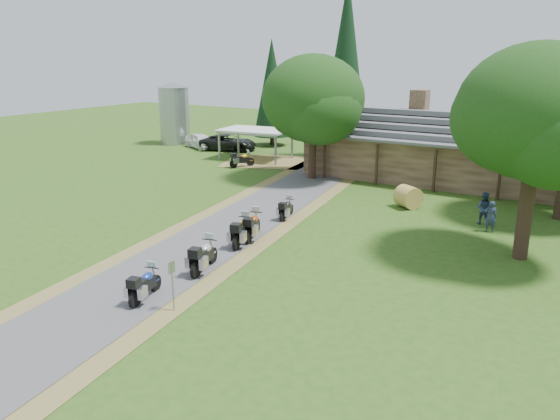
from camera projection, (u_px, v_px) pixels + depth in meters
The scene contains 21 objects.
ground at pixel (158, 271), 22.86m from camera, with size 120.00×120.00×0.00m, color #2A5217.
driveway at pixel (208, 242), 26.40m from camera, with size 46.00×46.00×0.00m, color #4D4D4F.
lodge at pixel (454, 146), 38.94m from camera, with size 21.40×9.40×4.90m, color brown, non-canonical shape.
silo at pixel (174, 113), 54.35m from camera, with size 2.97×2.97×6.04m, color gray.
carport at pixel (256, 144), 46.85m from camera, with size 5.90×3.94×2.56m, color white, non-canonical shape.
car_white_sedan at pixel (201, 139), 52.15m from camera, with size 5.34×2.25×1.78m, color white.
car_dark_suv at pixel (228, 139), 51.00m from camera, with size 5.77×2.46×2.21m, color black.
motorcycle_row_a at pixel (145, 283), 20.13m from camera, with size 1.87×0.61×1.28m, color navy, non-canonical shape.
motorcycle_row_b at pixel (204, 254), 22.76m from camera, with size 2.12×0.69×1.45m, color #B0B2B8, non-canonical shape.
motorcycle_row_c at pixel (242, 230), 25.89m from camera, with size 2.14×0.70×1.47m, color gold, non-canonical shape.
motorcycle_row_d at pixel (253, 224), 26.76m from camera, with size 2.11×0.69×1.44m, color #C14C14, non-canonical shape.
motorcycle_row_e at pixel (287, 208), 30.08m from camera, with size 1.73×0.57×1.19m, color black, non-canonical shape.
motorcycle_carport_a at pixel (242, 159), 43.64m from camera, with size 1.92×0.63×1.32m, color #C9900F, non-canonical shape.
person_a at pixel (491, 214), 27.70m from camera, with size 0.54×0.39×1.91m, color navy.
person_b at pixel (484, 205), 28.94m from camera, with size 0.59×0.42×2.07m, color navy.
hay_bale at pixel (408, 197), 32.13m from camera, with size 1.31×1.31×1.20m, color olive.
sign_post at pixel (173, 286), 19.11m from camera, with size 0.34×0.06×1.89m, color gray, non-canonical shape.
oak_lodge_left at pixel (313, 115), 38.51m from camera, with size 7.25×7.25×9.25m, color black, non-canonical shape.
oak_driveway at pixel (534, 142), 22.92m from camera, with size 6.75×6.75×10.45m, color black, non-canonical shape.
cedar_near at pixel (346, 68), 46.18m from camera, with size 4.09×4.09×15.11m, color black.
cedar_far at pixel (272, 93), 52.70m from camera, with size 3.57×3.57×10.19m, color black.
Camera 1 is at (15.38, -15.53, 8.82)m, focal length 35.00 mm.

